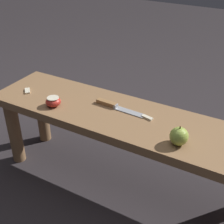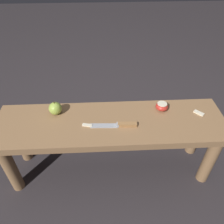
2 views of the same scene
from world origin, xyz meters
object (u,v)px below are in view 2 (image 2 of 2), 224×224
(wooden_bench, at_px, (111,132))
(knife, at_px, (121,125))
(apple_whole, at_px, (55,108))
(apple_cut, at_px, (162,106))

(wooden_bench, height_order, knife, knife)
(apple_whole, height_order, apple_cut, apple_whole)
(wooden_bench, bearing_deg, knife, 144.14)
(knife, height_order, apple_whole, apple_whole)
(wooden_bench, xyz_separation_m, apple_whole, (0.30, -0.08, 0.11))
(wooden_bench, xyz_separation_m, knife, (-0.05, 0.04, 0.09))
(apple_cut, bearing_deg, knife, 26.79)
(apple_whole, xyz_separation_m, apple_cut, (-0.59, -0.00, -0.01))
(apple_cut, bearing_deg, apple_whole, 0.38)
(knife, xyz_separation_m, apple_cut, (-0.24, -0.12, 0.01))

